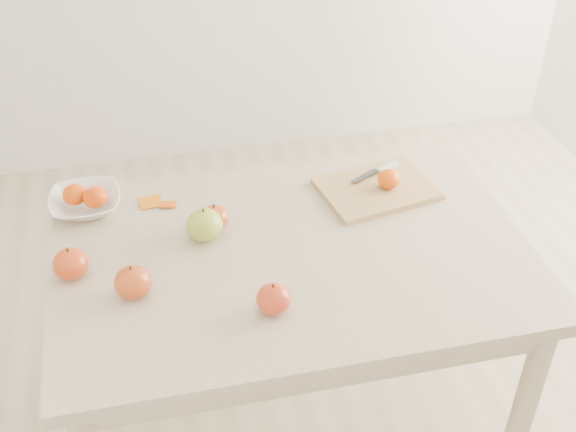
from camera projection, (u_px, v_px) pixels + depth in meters
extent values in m
cube|color=#C1AC92|center=(292.00, 256.00, 1.84)|extent=(1.20, 0.80, 0.04)
cylinder|color=#BCAA8E|center=(98.00, 305.00, 2.23)|extent=(0.06, 0.06, 0.71)
cylinder|color=#BCAA8E|center=(426.00, 255.00, 2.42)|extent=(0.06, 0.06, 0.71)
cylinder|color=#BCAA8E|center=(521.00, 417.00, 1.89)|extent=(0.06, 0.06, 0.71)
cube|color=tan|center=(376.00, 189.00, 2.03)|extent=(0.34, 0.28, 0.02)
ellipsoid|color=#E94D08|center=(389.00, 179.00, 2.00)|extent=(0.06, 0.06, 0.05)
imported|color=white|center=(86.00, 203.00, 1.95)|extent=(0.19, 0.19, 0.05)
ellipsoid|color=#D53D07|center=(75.00, 195.00, 1.94)|extent=(0.06, 0.06, 0.06)
ellipsoid|color=#E24808|center=(95.00, 197.00, 1.93)|extent=(0.07, 0.07, 0.06)
cube|color=orange|center=(151.00, 203.00, 1.98)|extent=(0.07, 0.05, 0.01)
cube|color=#CF4C0E|center=(168.00, 205.00, 1.98)|extent=(0.05, 0.04, 0.01)
cube|color=white|center=(388.00, 168.00, 2.09)|extent=(0.07, 0.05, 0.01)
cube|color=#36383D|center=(365.00, 176.00, 2.05)|extent=(0.09, 0.06, 0.00)
ellipsoid|color=olive|center=(204.00, 225.00, 1.84)|extent=(0.09, 0.09, 0.08)
ellipsoid|color=#960406|center=(71.00, 264.00, 1.72)|extent=(0.09, 0.09, 0.08)
ellipsoid|color=maroon|center=(215.00, 217.00, 1.88)|extent=(0.07, 0.07, 0.07)
ellipsoid|color=maroon|center=(274.00, 299.00, 1.63)|extent=(0.08, 0.08, 0.07)
ellipsoid|color=maroon|center=(133.00, 282.00, 1.67)|extent=(0.09, 0.09, 0.08)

